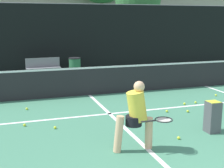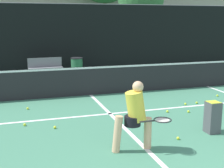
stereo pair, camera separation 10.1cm
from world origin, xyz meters
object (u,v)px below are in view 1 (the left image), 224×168
Objects in this scene: player_practicing at (136,114)px; ball_hopper at (213,116)px; courtside_bench at (43,67)px; parked_car at (66,51)px; trash_bin at (75,67)px.

ball_hopper is (2.00, 0.37, -0.35)m from player_practicing.
player_practicing is 2.06m from ball_hopper.
courtside_bench is at bearing 97.32° from player_practicing.
courtside_bench is at bearing -109.85° from parked_car.
ball_hopper is at bearing -79.04° from trash_bin.
parked_car is at bearing 86.84° from player_practicing.
trash_bin is (-1.52, 7.86, 0.04)m from ball_hopper.
ball_hopper is at bearing 11.51° from player_practicing.
ball_hopper is 8.00m from trash_bin.
parked_car reaches higher than ball_hopper.
parked_car reaches higher than player_practicing.
player_practicing is 13.47m from parked_car.
trash_bin is 5.24m from parked_car.
player_practicing is at bearing -93.31° from trash_bin.
player_practicing is at bearing -87.29° from courtside_bench.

